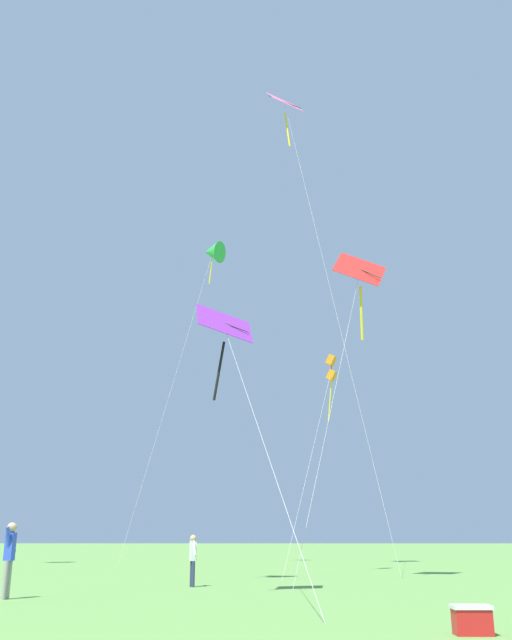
% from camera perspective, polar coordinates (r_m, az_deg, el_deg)
% --- Properties ---
extents(kite_green_small, '(4.88, 6.31, 19.83)m').
position_cam_1_polar(kite_green_small, '(45.00, -3.60, 5.56)').
color(kite_green_small, green).
rests_on(kite_green_small, ground_plane).
extents(kite_orange_box, '(2.90, 6.59, 9.85)m').
position_cam_1_polar(kite_orange_box, '(33.36, 6.18, -4.15)').
color(kite_orange_box, orange).
rests_on(kite_orange_box, ground_plane).
extents(kite_purple_streamer, '(3.08, 6.84, 8.03)m').
position_cam_1_polar(kite_purple_streamer, '(19.89, -2.63, -1.30)').
color(kite_purple_streamer, purple).
rests_on(kite_purple_streamer, ground_plane).
extents(kite_red_high, '(4.24, 5.62, 12.80)m').
position_cam_1_polar(kite_red_high, '(28.12, 8.49, 2.94)').
color(kite_red_high, red).
rests_on(kite_red_high, ground_plane).
extents(kite_pink_low, '(4.93, 9.16, 26.91)m').
position_cam_1_polar(kite_pink_low, '(42.37, 2.57, 16.36)').
color(kite_pink_low, pink).
rests_on(kite_pink_low, ground_plane).
extents(person_far_back, '(0.28, 0.48, 1.53)m').
position_cam_1_polar(person_far_back, '(22.86, -5.21, -18.69)').
color(person_far_back, '#2D3351').
rests_on(person_far_back, ground_plane).
extents(person_with_spool, '(0.25, 0.59, 1.81)m').
position_cam_1_polar(person_with_spool, '(19.28, -19.58, -17.54)').
color(person_with_spool, gray).
rests_on(person_with_spool, ground_plane).
extents(picnic_cooler, '(0.60, 0.40, 0.44)m').
position_cam_1_polar(picnic_cooler, '(12.19, 17.31, -22.43)').
color(picnic_cooler, red).
rests_on(picnic_cooler, ground_plane).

